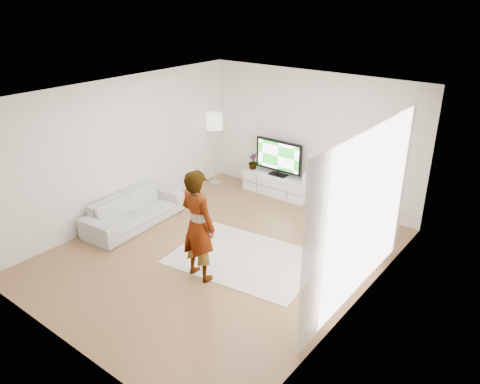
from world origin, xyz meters
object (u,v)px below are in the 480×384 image
Objects in this scene: rug at (245,258)px; floor_lamp at (214,124)px; sofa at (134,210)px; television at (279,157)px; media_console at (277,185)px; player at (198,225)px.

rug is 1.42× the size of floor_lamp.
floor_lamp reaches higher than sofa.
floor_lamp reaches higher than television.
sofa is (-1.39, -2.96, 0.08)m from media_console.
rug is at bearing -67.59° from television.
player reaches higher than sofa.
rug is at bearing -99.98° from player.
player is at bearing -105.71° from rug.
media_console is at bearing -90.00° from television.
television is 3.04m from rug.
player reaches higher than floor_lamp.
media_console is at bearing -70.55° from player.
floor_lamp is (-2.65, 2.32, 1.44)m from rug.
media_console is 2.89m from rug.
player is (-0.25, -0.87, 0.92)m from rug.
player is 1.08× the size of floor_lamp.
sofa is at bearing -8.53° from player.
television reaches higher than rug.
player is 0.88× the size of sofa.
media_console is 1.39× the size of television.
rug is 1.30m from player.
floor_lamp is at bearing -47.30° from player.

